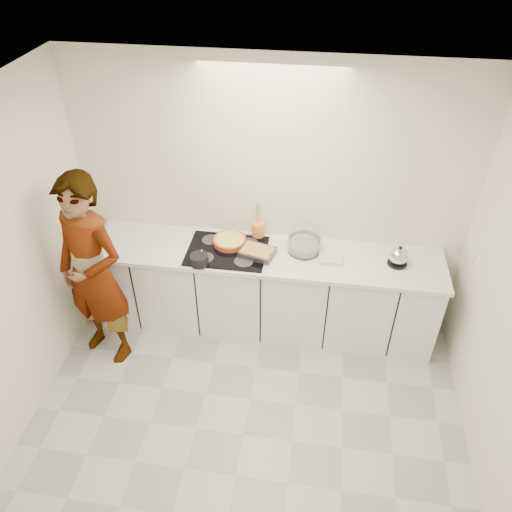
# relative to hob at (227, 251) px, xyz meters

# --- Properties ---
(floor) EXTENTS (3.60, 3.20, 0.00)m
(floor) POSITION_rel_hob_xyz_m (0.35, -1.26, -0.92)
(floor) COLOR beige
(floor) RESTS_ON ground
(ceiling) EXTENTS (3.60, 3.20, 0.00)m
(ceiling) POSITION_rel_hob_xyz_m (0.35, -1.26, 1.68)
(ceiling) COLOR white
(ceiling) RESTS_ON wall_back
(wall_back) EXTENTS (3.60, 0.00, 2.60)m
(wall_back) POSITION_rel_hob_xyz_m (0.35, 0.34, 0.38)
(wall_back) COLOR white
(wall_back) RESTS_ON ground
(base_cabinets) EXTENTS (3.20, 0.58, 0.87)m
(base_cabinets) POSITION_rel_hob_xyz_m (0.35, 0.02, -0.48)
(base_cabinets) COLOR white
(base_cabinets) RESTS_ON floor
(countertop) EXTENTS (3.24, 0.64, 0.04)m
(countertop) POSITION_rel_hob_xyz_m (0.35, 0.02, -0.03)
(countertop) COLOR white
(countertop) RESTS_ON base_cabinets
(hob) EXTENTS (0.72, 0.54, 0.01)m
(hob) POSITION_rel_hob_xyz_m (0.00, 0.00, 0.00)
(hob) COLOR black
(hob) RESTS_ON countertop
(tart_dish) EXTENTS (0.37, 0.37, 0.05)m
(tart_dish) POSITION_rel_hob_xyz_m (0.01, 0.11, 0.04)
(tart_dish) COLOR #C64426
(tart_dish) RESTS_ON hob
(saucepan) EXTENTS (0.18, 0.18, 0.16)m
(saucepan) POSITION_rel_hob_xyz_m (-0.20, -0.23, 0.05)
(saucepan) COLOR black
(saucepan) RESTS_ON hob
(baking_dish) EXTENTS (0.35, 0.29, 0.06)m
(baking_dish) POSITION_rel_hob_xyz_m (0.28, -0.02, 0.04)
(baking_dish) COLOR silver
(baking_dish) RESTS_ON hob
(mixing_bowl) EXTENTS (0.37, 0.37, 0.14)m
(mixing_bowl) POSITION_rel_hob_xyz_m (0.69, 0.11, 0.06)
(mixing_bowl) COLOR silver
(mixing_bowl) RESTS_ON countertop
(tea_towel) EXTENTS (0.21, 0.16, 0.03)m
(tea_towel) POSITION_rel_hob_xyz_m (0.94, -0.00, 0.01)
(tea_towel) COLOR white
(tea_towel) RESTS_ON countertop
(kettle) EXTENTS (0.19, 0.19, 0.20)m
(kettle) POSITION_rel_hob_xyz_m (1.53, 0.04, 0.08)
(kettle) COLOR black
(kettle) RESTS_ON countertop
(utensil_crock) EXTENTS (0.12, 0.12, 0.15)m
(utensil_crock) POSITION_rel_hob_xyz_m (0.25, 0.28, 0.07)
(utensil_crock) COLOR orange
(utensil_crock) RESTS_ON countertop
(cook) EXTENTS (0.79, 0.65, 1.88)m
(cook) POSITION_rel_hob_xyz_m (-1.07, -0.52, 0.02)
(cook) COLOR white
(cook) RESTS_ON floor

